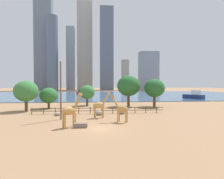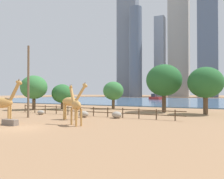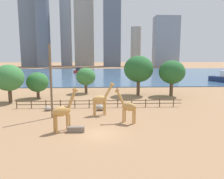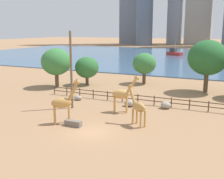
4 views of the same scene
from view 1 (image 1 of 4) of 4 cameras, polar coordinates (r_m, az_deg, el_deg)
name	(u,v)px [view 1 (image 1 of 4)]	position (r m, az deg, el deg)	size (l,w,h in m)	color
ground_plane	(98,94)	(102.85, -4.50, -1.62)	(400.00, 400.00, 0.00)	#9E7551
harbor_water	(98,95)	(99.85, -4.50, -1.66)	(180.00, 86.00, 0.20)	#3D6084
giraffe_tall	(121,109)	(27.00, 3.09, -6.38)	(2.77, 2.07, 4.24)	#C18C47
giraffe_companion	(71,111)	(24.35, -13.39, -6.73)	(2.93, 2.26, 4.81)	#C18C47
giraffe_young	(100,105)	(30.42, -3.99, -5.11)	(3.31, 1.59, 4.62)	tan
utility_pole	(61,91)	(29.89, -16.40, -0.35)	(0.28, 0.28, 9.57)	brown
boulder_near_fence	(57,114)	(34.30, -17.47, -7.61)	(1.18, 0.87, 0.65)	gray
boulder_by_pole	(122,112)	(34.64, 3.27, -7.25)	(1.29, 1.17, 0.88)	gray
boulder_small	(99,113)	(33.38, -4.25, -7.62)	(1.40, 1.12, 0.84)	gray
feeding_trough	(81,125)	(24.22, -10.22, -11.48)	(1.80, 0.60, 0.60)	#72665B
enclosure_fence	(98,110)	(35.04, -4.69, -6.62)	(26.12, 0.14, 1.30)	#4C3826
tree_left_large	(129,86)	(46.38, 5.42, 1.17)	(6.04, 6.04, 8.17)	brown
tree_center_broad	(26,91)	(42.30, -26.25, -0.50)	(5.06, 5.06, 6.64)	brown
tree_right_tall	(87,92)	(48.62, -8.13, -0.89)	(4.21, 4.21, 5.59)	brown
tree_left_small	(154,88)	(46.80, 13.70, 0.41)	(5.27, 5.27, 7.24)	brown
tree_right_small	(49,96)	(44.85, -19.97, -1.89)	(4.18, 4.18, 5.01)	brown
boat_ferry	(81,92)	(105.89, -10.02, -0.95)	(6.31, 4.53, 5.37)	#B22D28
boat_sailboat	(194,96)	(76.85, 25.19, -1.82)	(6.24, 8.37, 3.50)	navy
skyline_tower_needle	(148,71)	(171.72, 11.81, 5.81)	(17.73, 11.29, 36.91)	gray
skyline_block_central	(44,38)	(191.26, -21.41, 15.35)	(16.75, 8.87, 103.13)	slate
skyline_tower_glass	(85,46)	(196.39, -8.78, 13.71)	(16.11, 10.35, 94.03)	#ADA89E
skyline_block_left	(106,50)	(181.74, -1.82, 12.85)	(13.25, 15.31, 82.41)	slate
skyline_block_right	(71,59)	(196.29, -13.30, 9.73)	(8.10, 11.01, 67.28)	#939EAD
skyline_tower_short	(125,75)	(180.82, 4.37, 4.71)	(8.44, 8.44, 31.15)	#ADA89E
skyline_block_wide	(52,54)	(172.92, -18.86, 11.04)	(9.95, 9.95, 68.77)	slate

